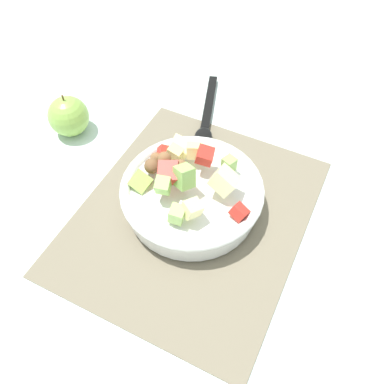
# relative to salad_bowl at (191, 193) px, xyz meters

# --- Properties ---
(ground_plane) EXTENTS (2.40, 2.40, 0.00)m
(ground_plane) POSITION_rel_salad_bowl_xyz_m (-0.02, -0.01, -0.04)
(ground_plane) COLOR silver
(placemat) EXTENTS (0.46, 0.38, 0.01)m
(placemat) POSITION_rel_salad_bowl_xyz_m (-0.02, -0.01, -0.04)
(placemat) COLOR #756B56
(placemat) RESTS_ON ground_plane
(salad_bowl) EXTENTS (0.25, 0.25, 0.12)m
(salad_bowl) POSITION_rel_salad_bowl_xyz_m (0.00, 0.00, 0.00)
(salad_bowl) COLOR white
(salad_bowl) RESTS_ON placemat
(serving_spoon) EXTENTS (0.23, 0.10, 0.01)m
(serving_spoon) POSITION_rel_salad_bowl_xyz_m (0.21, 0.07, -0.03)
(serving_spoon) COLOR black
(serving_spoon) RESTS_ON placemat
(whole_apple) EXTENTS (0.08, 0.08, 0.09)m
(whole_apple) POSITION_rel_salad_bowl_xyz_m (0.07, 0.31, 0.00)
(whole_apple) COLOR #8CB74C
(whole_apple) RESTS_ON ground_plane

